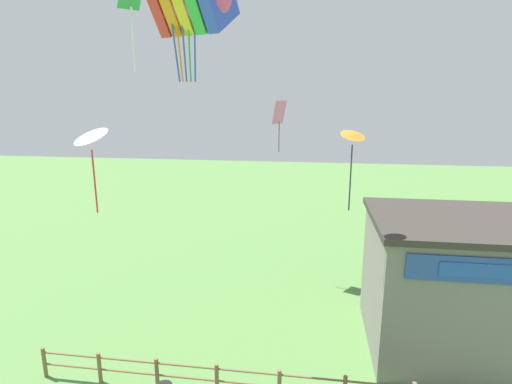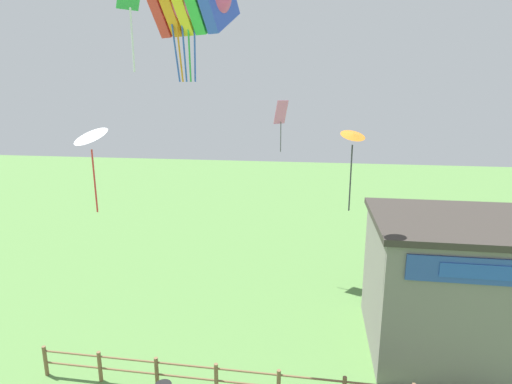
% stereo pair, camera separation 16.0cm
% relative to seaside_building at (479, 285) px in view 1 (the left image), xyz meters
% --- Properties ---
extents(wooden_fence, '(15.25, 0.14, 1.19)m').
position_rel_seaside_building_xyz_m(wooden_fence, '(-8.65, -4.10, -2.11)').
color(wooden_fence, brown).
rests_on(wooden_fence, ground_plane).
extents(seaside_building, '(8.61, 5.77, 5.53)m').
position_rel_seaside_building_xyz_m(seaside_building, '(0.00, 0.00, 0.00)').
color(seaside_building, slate).
rests_on(seaside_building, ground_plane).
extents(kite_rainbow_parafoil, '(3.18, 2.78, 3.42)m').
position_rel_seaside_building_xyz_m(kite_rainbow_parafoil, '(-10.53, -2.73, 10.14)').
color(kite_rainbow_parafoil, '#E54C8C').
extents(kite_white_delta, '(1.38, 1.35, 2.57)m').
position_rel_seaside_building_xyz_m(kite_white_delta, '(-13.09, -4.90, 6.13)').
color(kite_white_delta, white).
extents(kite_green_diamond, '(0.72, 0.71, 2.15)m').
position_rel_seaside_building_xyz_m(kite_green_diamond, '(-11.23, -5.69, 9.40)').
color(kite_green_diamond, green).
extents(kite_pink_diamond, '(0.75, 0.90, 2.72)m').
position_rel_seaside_building_xyz_m(kite_pink_diamond, '(-8.53, 5.79, 6.33)').
color(kite_pink_diamond, pink).
extents(kite_orange_delta, '(1.10, 1.08, 2.77)m').
position_rel_seaside_building_xyz_m(kite_orange_delta, '(-5.42, -2.10, 5.90)').
color(kite_orange_delta, orange).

